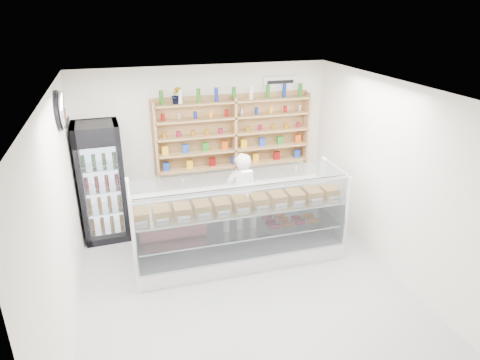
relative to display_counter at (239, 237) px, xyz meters
name	(u,v)px	position (x,y,z in m)	size (l,w,h in m)	color
room	(246,200)	(-0.13, -0.80, 1.02)	(5.00, 5.00, 5.00)	#AEAFB4
display_counter	(239,237)	(0.00, 0.00, 0.00)	(3.22, 0.96, 1.40)	white
shop_worker	(242,196)	(0.25, 0.69, 0.38)	(0.55, 0.36, 1.51)	white
drinks_cooler	(102,182)	(-1.99, 1.33, 0.63)	(0.75, 0.73, 2.01)	black
wall_shelving	(234,133)	(0.37, 1.54, 1.22)	(2.84, 0.28, 1.33)	#A97650
potted_plant	(176,95)	(-0.64, 1.54, 1.96)	(0.16, 0.13, 0.29)	#1E6626
security_mirror	(63,110)	(-2.30, 0.40, 2.07)	(0.15, 0.50, 0.50)	silver
wall_sign	(280,82)	(1.27, 1.67, 2.07)	(0.62, 0.03, 0.20)	white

